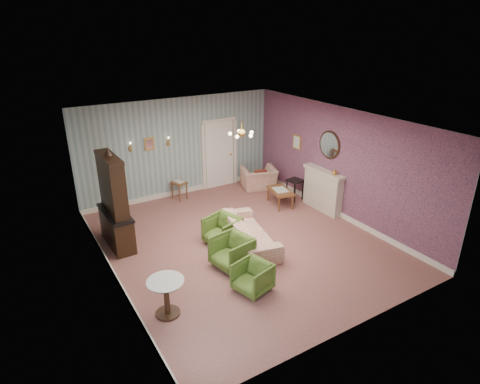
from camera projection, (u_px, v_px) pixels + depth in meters
floor at (242, 242)px, 9.65m from camera, size 7.00×7.00×0.00m
ceiling at (242, 121)px, 8.53m from camera, size 7.00×7.00×0.00m
wall_back at (179, 148)px, 11.85m from camera, size 6.00×0.00×6.00m
wall_front at (358, 256)px, 6.33m from camera, size 6.00×0.00×6.00m
wall_left at (106, 216)px, 7.65m from camera, size 0.00×7.00×7.00m
wall_right at (340, 163)px, 10.52m from camera, size 0.00×7.00×7.00m
wall_right_floral at (339, 163)px, 10.52m from camera, size 0.00×7.00×7.00m
door at (219, 153)px, 12.58m from camera, size 1.12×0.12×2.16m
olive_chair_a at (252, 276)px, 7.77m from camera, size 0.74×0.77×0.65m
olive_chair_b at (232, 250)px, 8.54m from camera, size 0.81×0.85×0.76m
olive_chair_c at (222, 229)px, 9.47m from camera, size 0.85×0.88×0.73m
sofa_chintz at (249, 228)px, 9.40m from camera, size 1.07×2.23×0.84m
wingback_chair at (259, 175)px, 12.61m from camera, size 1.18×0.95×0.90m
dresser at (113, 199)px, 9.09m from camera, size 0.51×1.40×2.31m
fireplace at (323, 190)px, 11.11m from camera, size 0.30×1.40×1.16m
mantel_vase at (335, 172)px, 10.53m from camera, size 0.15×0.15×0.15m
oval_mirror at (329, 145)px, 10.67m from camera, size 0.04×0.76×0.84m
framed_print at (297, 142)px, 11.83m from camera, size 0.04×0.34×0.42m
coffee_table at (280, 197)px, 11.52m from camera, size 0.70×1.01×0.47m
side_table_black at (295, 190)px, 11.86m from camera, size 0.46×0.46×0.62m
pedestal_table at (167, 297)px, 7.11m from camera, size 0.71×0.71×0.72m
nesting_table at (179, 190)px, 11.91m from camera, size 0.45×0.51×0.57m
gilt_mirror_back at (149, 144)px, 11.29m from camera, size 0.28×0.06×0.36m
sconce_left at (130, 147)px, 11.01m from camera, size 0.16×0.12×0.30m
sconce_right at (168, 141)px, 11.54m from camera, size 0.16×0.12×0.30m
chandelier at (242, 134)px, 8.63m from camera, size 0.56×0.56×0.36m
burgundy_cushion at (260, 176)px, 12.46m from camera, size 0.41×0.28×0.39m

